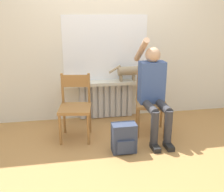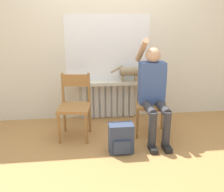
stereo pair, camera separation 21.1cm
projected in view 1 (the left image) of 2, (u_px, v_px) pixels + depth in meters
name	position (u px, v px, depth m)	size (l,w,h in m)	color
ground_plane	(121.00, 152.00, 3.25)	(12.00, 12.00, 0.00)	#B27F47
wall_with_window	(105.00, 33.00, 3.98)	(7.00, 0.06, 2.70)	silver
radiator	(106.00, 101.00, 4.24)	(0.87, 0.08, 0.58)	silver
windowsill	(107.00, 83.00, 4.08)	(1.36, 0.22, 0.05)	beige
window_glass	(105.00, 48.00, 4.02)	(1.30, 0.01, 0.99)	white
chair_left	(75.00, 106.00, 3.50)	(0.47, 0.47, 0.87)	#9E6B38
chair_right	(151.00, 101.00, 3.68)	(0.49, 0.49, 0.87)	#9E6B38
person	(154.00, 89.00, 3.50)	(0.36, 1.00, 1.35)	#333338
cat	(129.00, 71.00, 4.05)	(0.53, 0.13, 0.26)	#9E896B
backpack	(124.00, 138.00, 3.21)	(0.30, 0.21, 0.37)	#333D56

